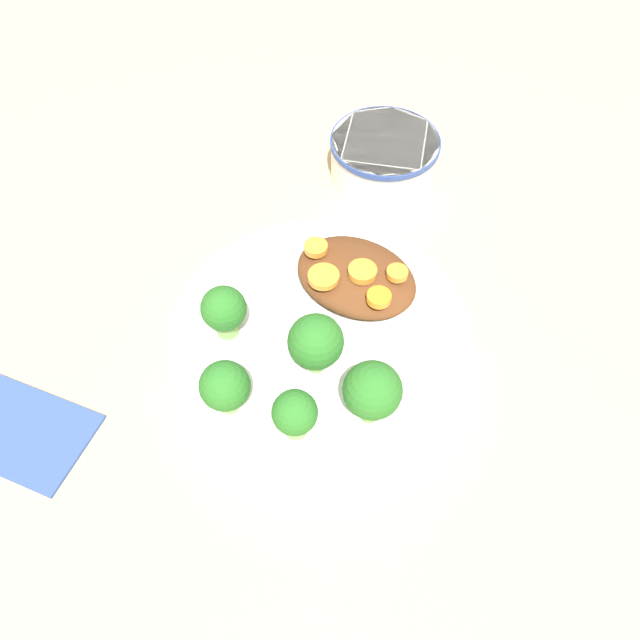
# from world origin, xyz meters

# --- Properties ---
(ground_plane) EXTENTS (4.00, 4.00, 0.00)m
(ground_plane) POSITION_xyz_m (0.00, 0.00, 0.00)
(ground_plane) COLOR tan
(plate) EXTENTS (0.26, 0.26, 0.02)m
(plate) POSITION_xyz_m (0.00, 0.00, 0.01)
(plate) COLOR white
(plate) RESTS_ON ground_plane
(dip_bowl) EXTENTS (0.11, 0.11, 0.05)m
(dip_bowl) POSITION_xyz_m (0.06, -0.22, 0.03)
(dip_bowl) COLOR white
(dip_bowl) RESTS_ON ground_plane
(stew_mound) EXTENTS (0.11, 0.09, 0.03)m
(stew_mound) POSITION_xyz_m (-0.00, -0.06, 0.03)
(stew_mound) COLOR #5B3319
(stew_mound) RESTS_ON plate
(broccoli_floret_0) EXTENTS (0.04, 0.04, 0.06)m
(broccoli_floret_0) POSITION_xyz_m (-0.02, 0.03, 0.05)
(broccoli_floret_0) COLOR #759E51
(broccoli_floret_0) RESTS_ON plate
(broccoli_floret_1) EXTENTS (0.04, 0.04, 0.05)m
(broccoli_floret_1) POSITION_xyz_m (0.06, 0.04, 0.05)
(broccoli_floret_1) COLOR #759E51
(broccoli_floret_1) RESTS_ON plate
(broccoli_floret_2) EXTENTS (0.04, 0.04, 0.05)m
(broccoli_floret_2) POSITION_xyz_m (0.02, 0.10, 0.05)
(broccoli_floret_2) COLOR #7FA85B
(broccoli_floret_2) RESTS_ON plate
(broccoli_floret_3) EXTENTS (0.04, 0.04, 0.06)m
(broccoli_floret_3) POSITION_xyz_m (-0.08, 0.05, 0.06)
(broccoli_floret_3) COLOR #759E51
(broccoli_floret_3) RESTS_ON plate
(broccoli_floret_4) EXTENTS (0.03, 0.03, 0.05)m
(broccoli_floret_4) POSITION_xyz_m (-0.04, 0.09, 0.05)
(broccoli_floret_4) COLOR #7FA85B
(broccoli_floret_4) RESTS_ON plate
(carrot_slice_0) EXTENTS (0.02, 0.02, 0.01)m
(carrot_slice_0) POSITION_xyz_m (0.04, -0.05, 0.05)
(carrot_slice_0) COLOR orange
(carrot_slice_0) RESTS_ON stew_mound
(carrot_slice_1) EXTENTS (0.02, 0.02, 0.01)m
(carrot_slice_1) POSITION_xyz_m (-0.01, -0.05, 0.05)
(carrot_slice_1) COLOR orange
(carrot_slice_1) RESTS_ON stew_mound
(carrot_slice_2) EXTENTS (0.03, 0.03, 0.01)m
(carrot_slice_2) POSITION_xyz_m (0.02, -0.03, 0.05)
(carrot_slice_2) COLOR orange
(carrot_slice_2) RESTS_ON stew_mound
(carrot_slice_3) EXTENTS (0.02, 0.02, 0.01)m
(carrot_slice_3) POSITION_xyz_m (-0.03, -0.07, 0.05)
(carrot_slice_3) COLOR orange
(carrot_slice_3) RESTS_ON stew_mound
(carrot_slice_4) EXTENTS (0.02, 0.02, 0.01)m
(carrot_slice_4) POSITION_xyz_m (-0.03, -0.04, 0.05)
(carrot_slice_4) COLOR orange
(carrot_slice_4) RESTS_ON stew_mound
(napkin) EXTENTS (0.13, 0.09, 0.01)m
(napkin) POSITION_xyz_m (0.15, 0.20, 0.00)
(napkin) COLOR #334C8C
(napkin) RESTS_ON ground_plane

